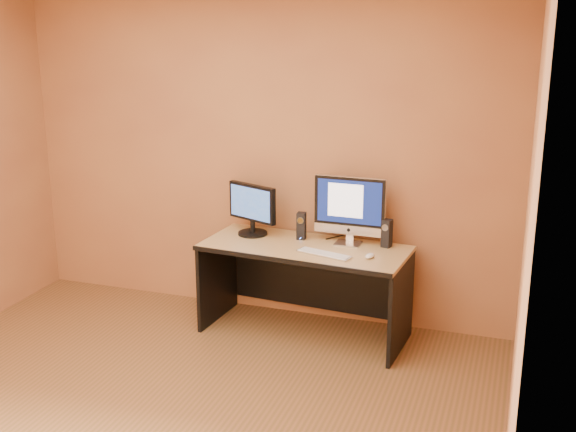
{
  "coord_description": "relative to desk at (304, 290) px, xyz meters",
  "views": [
    {
      "loc": [
        1.98,
        -3.2,
        2.36
      ],
      "look_at": [
        0.38,
        1.52,
        0.95
      ],
      "focal_mm": 45.0,
      "sensor_mm": 36.0,
      "label": 1
    }
  ],
  "objects": [
    {
      "name": "keyboard",
      "position": [
        0.19,
        -0.15,
        0.36
      ],
      "size": [
        0.42,
        0.21,
        0.02
      ],
      "primitive_type": "cube",
      "rotation": [
        0.0,
        0.0,
        -0.27
      ],
      "color": "silver",
      "rests_on": "desk"
    },
    {
      "name": "second_monitor",
      "position": [
        -0.47,
        0.15,
        0.55
      ],
      "size": [
        0.51,
        0.38,
        0.4
      ],
      "primitive_type": null,
      "rotation": [
        0.0,
        0.0,
        -0.38
      ],
      "color": "black",
      "rests_on": "desk"
    },
    {
      "name": "cable_a",
      "position": [
        0.27,
        0.27,
        0.35
      ],
      "size": [
        0.07,
        0.2,
        0.01
      ],
      "primitive_type": "cylinder",
      "rotation": [
        1.57,
        0.0,
        0.31
      ],
      "color": "black",
      "rests_on": "desk"
    },
    {
      "name": "speaker_right",
      "position": [
        0.57,
        0.18,
        0.45
      ],
      "size": [
        0.08,
        0.08,
        0.21
      ],
      "primitive_type": null,
      "rotation": [
        0.0,
        0.0,
        -0.25
      ],
      "color": "black",
      "rests_on": "desk"
    },
    {
      "name": "cable_b",
      "position": [
        0.16,
        0.27,
        0.35
      ],
      "size": [
        0.11,
        0.14,
        0.01
      ],
      "primitive_type": "cylinder",
      "rotation": [
        1.57,
        0.0,
        -0.62
      ],
      "color": "black",
      "rests_on": "desk"
    },
    {
      "name": "mouse",
      "position": [
        0.51,
        -0.11,
        0.37
      ],
      "size": [
        0.07,
        0.11,
        0.03
      ],
      "primitive_type": "ellipsoid",
      "rotation": [
        0.0,
        0.0,
        -0.2
      ],
      "color": "white",
      "rests_on": "desk"
    },
    {
      "name": "desk",
      "position": [
        0.0,
        0.0,
        0.0
      ],
      "size": [
        1.56,
        0.78,
        0.7
      ],
      "primitive_type": null,
      "rotation": [
        0.0,
        0.0,
        -0.08
      ],
      "color": "tan",
      "rests_on": "ground"
    },
    {
      "name": "walls",
      "position": [
        -0.48,
        -1.62,
        0.95
      ],
      "size": [
        4.0,
        4.0,
        2.6
      ],
      "primitive_type": null,
      "color": "#A77143",
      "rests_on": "ground"
    },
    {
      "name": "imac",
      "position": [
        0.29,
        0.15,
        0.61
      ],
      "size": [
        0.54,
        0.21,
        0.52
      ],
      "primitive_type": null,
      "rotation": [
        0.0,
        0.0,
        -0.02
      ],
      "color": "silver",
      "rests_on": "desk"
    },
    {
      "name": "speaker_left",
      "position": [
        -0.08,
        0.16,
        0.45
      ],
      "size": [
        0.07,
        0.07,
        0.21
      ],
      "primitive_type": null,
      "rotation": [
        0.0,
        0.0,
        0.08
      ],
      "color": "black",
      "rests_on": "desk"
    }
  ]
}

